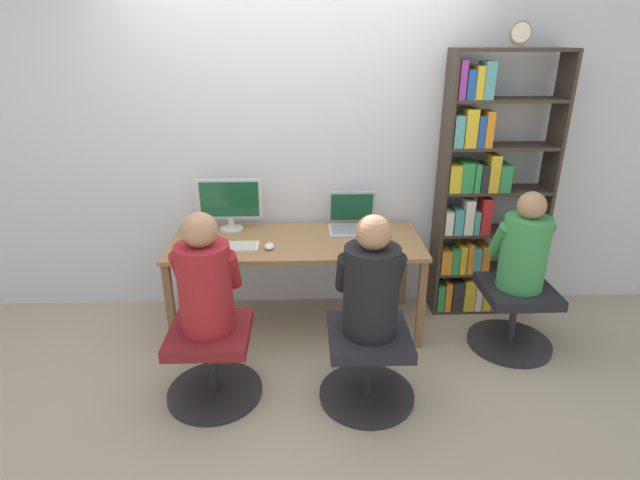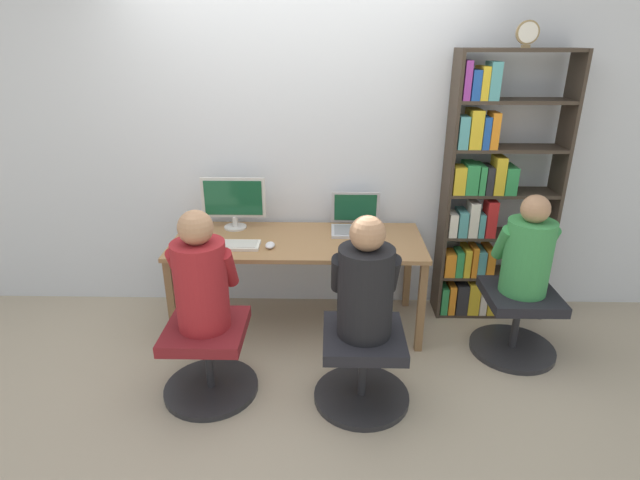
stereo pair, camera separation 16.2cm
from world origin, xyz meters
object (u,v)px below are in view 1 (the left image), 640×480
object	(u,v)px
office_chair_left	(212,360)
office_chair_right	(368,362)
desktop_monitor	(230,203)
person_near_shelf	(525,247)
bookshelf	(480,201)
person_at_monitor	(205,280)
keyboard	(225,247)
office_chair_side	(514,314)
person_at_laptop	(371,283)
desk_clock	(520,33)
laptop	(353,222)

from	to	relation	value
office_chair_left	office_chair_right	size ratio (longest dim) A/B	1.00
desktop_monitor	person_near_shelf	world-z (taller)	person_near_shelf
desktop_monitor	bookshelf	world-z (taller)	bookshelf
person_at_monitor	keyboard	bearing A→B (deg)	88.46
office_chair_side	person_at_monitor	bearing A→B (deg)	-167.00
person_near_shelf	office_chair_right	bearing A→B (deg)	-153.90
keyboard	bookshelf	bearing A→B (deg)	10.90
person_at_laptop	office_chair_side	world-z (taller)	person_at_laptop
keyboard	office_chair_side	xyz separation A→B (m)	(2.00, -0.17, -0.46)
person_at_monitor	office_chair_side	distance (m)	2.14
person_at_monitor	desk_clock	bearing A→B (deg)	25.51
office_chair_left	person_near_shelf	size ratio (longest dim) A/B	0.86
office_chair_left	desk_clock	bearing A→B (deg)	25.63
person_at_laptop	keyboard	bearing A→B (deg)	142.77
person_at_laptop	bookshelf	world-z (taller)	bookshelf
office_chair_left	office_chair_right	world-z (taller)	same
laptop	office_chair_right	world-z (taller)	laptop
laptop	office_chair_side	world-z (taller)	laptop
bookshelf	person_at_laptop	bearing A→B (deg)	-131.97
desk_clock	office_chair_side	world-z (taller)	desk_clock
office_chair_left	person_at_monitor	size ratio (longest dim) A/B	0.81
laptop	person_at_monitor	size ratio (longest dim) A/B	0.51
office_chair_left	office_chair_right	xyz separation A→B (m)	(0.93, -0.06, 0.00)
person_near_shelf	laptop	bearing A→B (deg)	155.13
keyboard	person_at_monitor	world-z (taller)	person_at_monitor
desk_clock	person_at_laptop	bearing A→B (deg)	-136.37
desktop_monitor	desk_clock	xyz separation A→B (m)	(1.97, -0.06, 1.16)
desktop_monitor	person_at_monitor	bearing A→B (deg)	-90.72
office_chair_side	desktop_monitor	bearing A→B (deg)	165.01
desk_clock	office_chair_side	xyz separation A→B (m)	(0.04, -0.48, -1.82)
desk_clock	keyboard	bearing A→B (deg)	-171.11
office_chair_left	person_at_laptop	world-z (taller)	person_at_laptop
person_at_monitor	desk_clock	world-z (taller)	desk_clock
office_chair_left	keyboard	bearing A→B (deg)	88.47
desk_clock	office_chair_side	bearing A→B (deg)	-85.80
desktop_monitor	person_near_shelf	size ratio (longest dim) A/B	0.71
keyboard	person_at_laptop	distance (m)	1.15
office_chair_right	person_at_laptop	world-z (taller)	person_at_laptop
keyboard	person_near_shelf	bearing A→B (deg)	-4.79
office_chair_left	office_chair_right	bearing A→B (deg)	-3.45
keyboard	desk_clock	size ratio (longest dim) A/B	2.75
office_chair_side	person_near_shelf	size ratio (longest dim) A/B	0.86
keyboard	person_at_laptop	bearing A→B (deg)	-37.23
desktop_monitor	person_at_laptop	size ratio (longest dim) A/B	0.67
desktop_monitor	laptop	size ratio (longest dim) A/B	1.31
desktop_monitor	keyboard	distance (m)	0.41
person_at_laptop	bookshelf	distance (m)	1.42
office_chair_left	office_chair_side	distance (m)	2.07
office_chair_right	office_chair_left	bearing A→B (deg)	176.55
desktop_monitor	laptop	world-z (taller)	desktop_monitor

